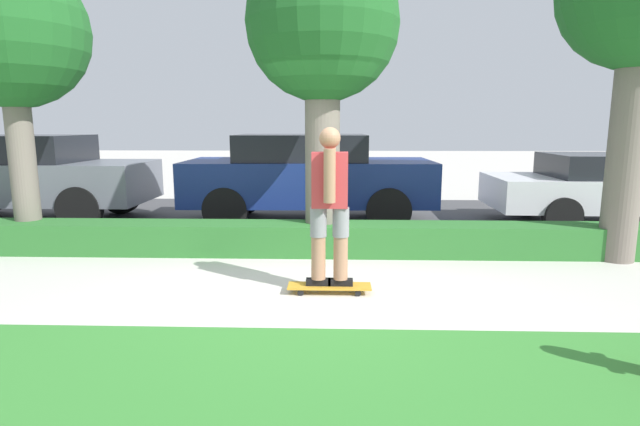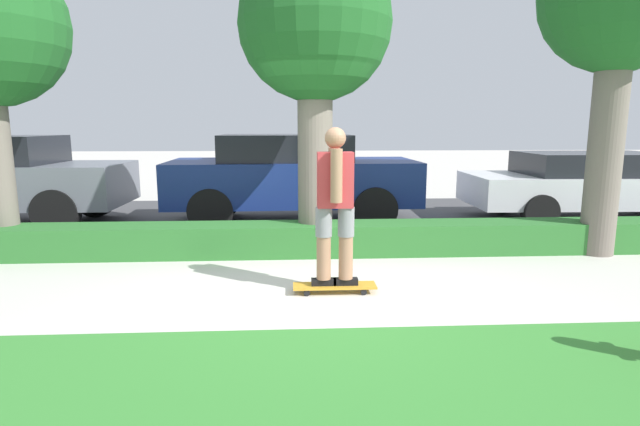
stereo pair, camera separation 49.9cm
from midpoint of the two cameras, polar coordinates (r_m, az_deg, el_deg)
name	(u,v)px [view 2 (the right image)]	position (r m, az deg, el deg)	size (l,w,h in m)	color
ground_plane	(316,292)	(5.37, -3.19, -9.02)	(60.00, 60.00, 0.00)	beige
street_asphalt	(305,219)	(9.44, -3.21, -0.68)	(17.84, 5.00, 0.01)	#474749
hedge_row	(310,239)	(6.85, -3.22, -2.98)	(17.84, 0.60, 0.42)	#2D702D
skateboard	(335,286)	(5.33, -1.03, -8.40)	(0.88, 0.24, 0.08)	gold
skater_person	(335,203)	(5.11, -1.06, 1.15)	(0.49, 0.42, 1.65)	black
tree_mid	(315,33)	(6.92, -2.78, 19.92)	(2.02, 2.02, 4.07)	#70665B
tree_far	(620,3)	(7.74, 29.42, 20.16)	(2.00, 2.00, 4.41)	#70665B
parked_car_middle	(292,176)	(9.00, -4.84, 4.24)	(4.39, 1.92, 1.59)	navy
parked_car_rear	(595,184)	(10.45, 27.74, 2.96)	(4.75, 1.90, 1.26)	silver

